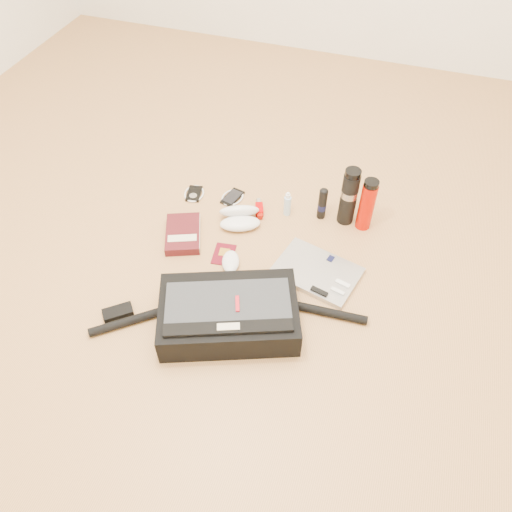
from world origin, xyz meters
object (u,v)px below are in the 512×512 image
messenger_bag (228,314)px  thermos_red (367,205)px  laptop (317,272)px  book (183,234)px  thermos_black (349,196)px

messenger_bag → thermos_red: bearing=39.2°
laptop → book: (-0.60, 0.02, 0.01)m
messenger_bag → thermos_red: 0.78m
thermos_red → book: bearing=-156.6°
laptop → thermos_black: size_ratio=1.34×
thermos_black → thermos_red: bearing=-7.6°
messenger_bag → book: messenger_bag is taller
messenger_bag → book: size_ratio=3.73×
book → thermos_black: size_ratio=0.93×
laptop → thermos_red: thermos_red is taller
thermos_black → thermos_red: size_ratio=1.10×
messenger_bag → thermos_black: 0.76m
laptop → book: bearing=-168.0°
messenger_bag → thermos_red: size_ratio=3.83×
messenger_bag → thermos_red: (0.38, 0.68, 0.06)m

